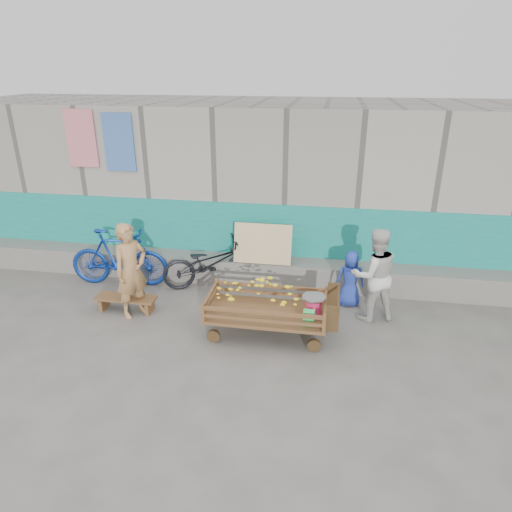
% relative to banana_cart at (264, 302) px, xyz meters
% --- Properties ---
extents(ground, '(80.00, 80.00, 0.00)m').
position_rel_banana_cart_xyz_m(ground, '(-0.57, -0.65, -0.54)').
color(ground, '#514E49').
rests_on(ground, ground).
extents(building_wall, '(12.00, 3.50, 3.00)m').
position_rel_banana_cart_xyz_m(building_wall, '(-0.57, 3.40, 0.93)').
color(building_wall, gray).
rests_on(building_wall, ground).
extents(banana_cart, '(1.87, 0.85, 0.80)m').
position_rel_banana_cart_xyz_m(banana_cart, '(0.00, 0.00, 0.00)').
color(banana_cart, brown).
rests_on(banana_cart, ground).
extents(bench, '(0.97, 0.29, 0.24)m').
position_rel_banana_cart_xyz_m(bench, '(-2.28, 0.33, -0.36)').
color(bench, brown).
rests_on(bench, ground).
extents(vendor_man, '(0.60, 0.66, 1.51)m').
position_rel_banana_cart_xyz_m(vendor_man, '(-2.09, 0.25, 0.21)').
color(vendor_man, '#A07446').
rests_on(vendor_man, ground).
extents(woman, '(0.86, 0.76, 1.47)m').
position_rel_banana_cart_xyz_m(woman, '(1.55, 0.75, 0.20)').
color(woman, beige).
rests_on(woman, ground).
extents(child, '(0.48, 0.34, 0.94)m').
position_rel_banana_cart_xyz_m(child, '(1.24, 1.12, -0.07)').
color(child, '#21389F').
rests_on(child, ground).
extents(bicycle_dark, '(1.76, 1.17, 0.87)m').
position_rel_banana_cart_xyz_m(bicycle_dark, '(-1.17, 1.40, -0.10)').
color(bicycle_dark, black).
rests_on(bicycle_dark, ground).
extents(bicycle_blue, '(1.77, 0.64, 1.04)m').
position_rel_banana_cart_xyz_m(bicycle_blue, '(-2.77, 1.20, -0.02)').
color(bicycle_blue, navy).
rests_on(bicycle_blue, ground).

